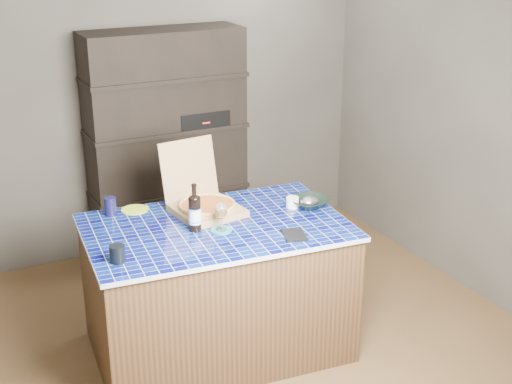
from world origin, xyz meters
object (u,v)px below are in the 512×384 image
wine_glass (221,211)px  dvd_case (294,235)px  mead_bottle (195,212)px  pizza_box (205,204)px  kitchen_island (217,288)px  bowl (309,203)px

wine_glass → dvd_case: 0.45m
mead_bottle → dvd_case: bearing=-34.7°
mead_bottle → pizza_box: bearing=54.9°
kitchen_island → dvd_case: size_ratio=9.44×
mead_bottle → dvd_case: mead_bottle is taller
kitchen_island → mead_bottle: 0.55m
kitchen_island → wine_glass: bearing=-85.1°
kitchen_island → bowl: bowl is taller
pizza_box → dvd_case: (0.32, -0.56, -0.05)m
dvd_case → bowl: bearing=63.5°
kitchen_island → bowl: bearing=5.3°
kitchen_island → bowl: (0.65, 0.00, 0.45)m
bowl → kitchen_island: bearing=-179.8°
wine_glass → bowl: size_ratio=0.72×
kitchen_island → dvd_case: 0.65m
wine_glass → dvd_case: size_ratio=0.98×
pizza_box → bowl: pizza_box is taller
pizza_box → mead_bottle: pizza_box is taller
pizza_box → bowl: size_ratio=2.14×
pizza_box → bowl: 0.66m
dvd_case → bowl: bowl is taller
pizza_box → dvd_case: 0.64m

